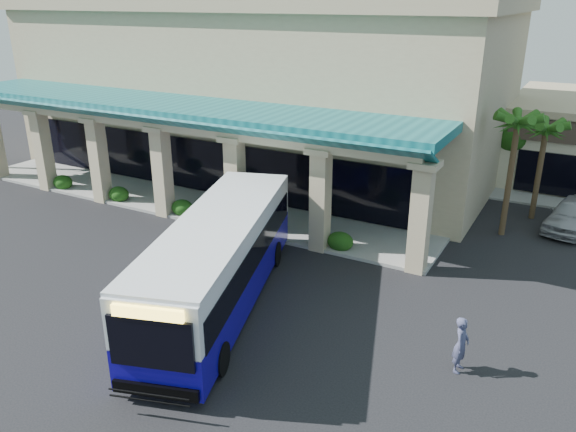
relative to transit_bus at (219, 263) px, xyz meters
The scene contains 9 objects.
ground 2.02m from the transit_bus, 113.26° to the left, with size 110.00×110.00×0.00m, color black.
main_building 19.39m from the transit_bus, 116.38° to the left, with size 30.80×14.80×11.35m, color tan, non-canonical shape.
arcade 11.54m from the transit_bus, 137.22° to the left, with size 30.00×6.20×5.70m, color #0F555C, non-canonical shape.
palm_0 14.55m from the transit_bus, 56.08° to the left, with size 2.40×2.40×6.60m, color #245516, non-canonical shape.
palm_1 17.57m from the transit_bus, 58.84° to the left, with size 2.40×2.40×5.80m, color #245516, non-canonical shape.
broadleaf_tree 21.22m from the transit_bus, 70.53° to the left, with size 2.60×2.60×4.81m, color #173E0E, non-canonical shape.
transit_bus is the anchor object (origin of this frame).
pedestrian 8.75m from the transit_bus, ahead, with size 0.67×0.44×1.83m, color #434768.
car_silver 18.02m from the transit_bus, 52.54° to the left, with size 1.87×4.65×1.59m, color #9F9EA5.
Camera 1 is at (11.48, -15.91, 10.70)m, focal length 35.00 mm.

